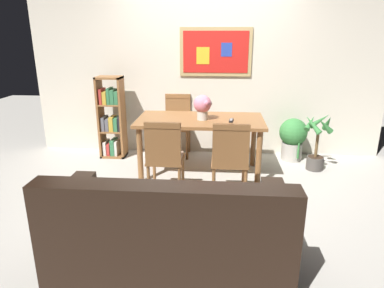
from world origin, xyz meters
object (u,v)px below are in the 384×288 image
bookshelf (112,119)px  potted_palm (317,145)px  leather_couch (169,235)px  potted_ivy (293,137)px  dining_chair_far_right (228,120)px  dining_chair_near_left (165,154)px  dining_chair_near_right (230,156)px  tv_remote (231,120)px  dining_chair_far_left (177,120)px  flower_vase (203,105)px  dining_table (200,126)px

bookshelf → potted_palm: (2.89, -0.31, -0.21)m
leather_couch → potted_ivy: 2.98m
potted_ivy → dining_chair_far_right: bearing=169.5°
potted_ivy → dining_chair_near_left: bearing=-139.8°
dining_chair_near_right → dining_chair_far_right: (0.01, 1.59, 0.00)m
dining_chair_far_right → tv_remote: bearing=-89.2°
potted_palm → tv_remote: 1.28m
leather_couch → potted_palm: size_ratio=2.29×
dining_chair_far_left → flower_vase: (0.42, -0.81, 0.39)m
dining_table → leather_couch: leather_couch is taller
dining_table → dining_chair_near_left: dining_chair_near_left is taller
bookshelf → tv_remote: (1.73, -0.67, 0.19)m
potted_palm → bookshelf: bearing=173.8°
flower_vase → dining_table: bearing=120.3°
potted_ivy → tv_remote: bearing=-141.6°
dining_table → dining_chair_near_right: (0.36, -0.78, -0.11)m
bookshelf → tv_remote: bookshelf is taller
bookshelf → potted_palm: size_ratio=1.52×
dining_chair_far_right → dining_chair_near_right: bearing=-90.4°
potted_palm → potted_ivy: bearing=122.8°
dining_chair_far_left → bookshelf: bookshelf is taller
dining_chair_far_right → flower_vase: bearing=-112.0°
dining_chair_near_right → potted_palm: size_ratio=1.16×
bookshelf → potted_ivy: size_ratio=1.94×
dining_table → dining_chair_far_right: size_ratio=1.76×
dining_chair_far_left → potted_palm: 2.02m
potted_ivy → flower_vase: 1.57m
dining_chair_near_left → tv_remote: size_ratio=5.69×
dining_chair_far_left → flower_vase: flower_vase is taller
leather_couch → dining_table: bearing=86.5°
dining_chair_near_right → bookshelf: (-1.70, 1.35, 0.03)m
dining_chair_near_right → leather_couch: size_ratio=0.51×
potted_ivy → tv_remote: tv_remote is taller
dining_chair_far_left → tv_remote: dining_chair_far_left is taller
tv_remote → dining_chair_near_right: bearing=-91.9°
potted_palm → flower_vase: size_ratio=2.52×
dining_chair_near_right → bookshelf: 2.18m
potted_palm → flower_vase: flower_vase is taller
dining_chair_far_left → tv_remote: size_ratio=5.69×
dining_chair_near_left → flower_vase: (0.37, 0.72, 0.39)m
dining_chair_far_left → dining_chair_near_right: same height
dining_chair_far_left → dining_chair_near_right: size_ratio=1.00×
leather_couch → bookshelf: (-1.22, 2.55, 0.26)m
dining_chair_near_right → flower_vase: (-0.33, 0.73, 0.39)m
potted_ivy → tv_remote: size_ratio=3.87×
dining_chair_far_right → tv_remote: size_ratio=5.69×
leather_couch → tv_remote: (0.51, 1.88, 0.45)m
bookshelf → potted_palm: 2.92m
dining_chair_far_left → dining_chair_near_left: (0.05, -1.53, 0.00)m
dining_table → bookshelf: bearing=157.0°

